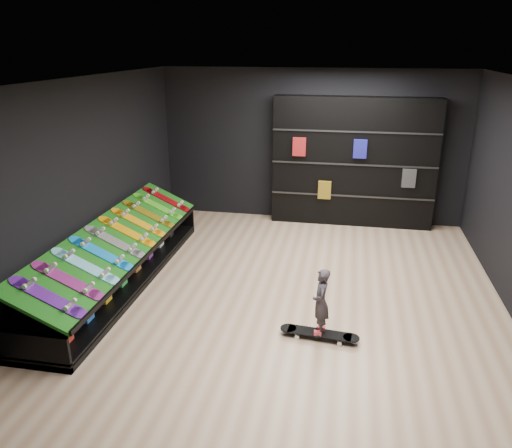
% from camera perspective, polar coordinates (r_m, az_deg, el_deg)
% --- Properties ---
extents(floor, '(6.00, 7.00, 0.01)m').
position_cam_1_polar(floor, '(7.28, 3.62, -8.20)').
color(floor, tan).
rests_on(floor, ground).
extents(ceiling, '(6.00, 7.00, 0.01)m').
position_cam_1_polar(ceiling, '(6.43, 4.22, 16.07)').
color(ceiling, white).
rests_on(ceiling, ground).
extents(wall_back, '(6.00, 0.02, 3.00)m').
position_cam_1_polar(wall_back, '(10.09, 6.34, 8.81)').
color(wall_back, black).
rests_on(wall_back, ground).
extents(wall_front, '(6.00, 0.02, 3.00)m').
position_cam_1_polar(wall_front, '(3.54, -3.21, -13.11)').
color(wall_front, black).
rests_on(wall_front, ground).
extents(wall_left, '(0.02, 7.00, 3.00)m').
position_cam_1_polar(wall_left, '(7.64, -19.11, 4.21)').
color(wall_left, black).
rests_on(wall_left, ground).
extents(display_rack, '(0.90, 4.50, 0.50)m').
position_cam_1_polar(display_rack, '(7.85, -15.21, -4.70)').
color(display_rack, black).
rests_on(display_rack, ground).
extents(turf_ramp, '(0.92, 4.50, 0.46)m').
position_cam_1_polar(turf_ramp, '(7.65, -15.18, -1.59)').
color(turf_ramp, '#10520D').
rests_on(turf_ramp, display_rack).
extents(back_shelving, '(3.12, 0.36, 2.50)m').
position_cam_1_polar(back_shelving, '(9.94, 11.07, 6.92)').
color(back_shelving, black).
rests_on(back_shelving, ground).
extents(floor_skateboard, '(1.00, 0.31, 0.09)m').
position_cam_1_polar(floor_skateboard, '(6.34, 7.23, -12.55)').
color(floor_skateboard, black).
rests_on(floor_skateboard, ground).
extents(child, '(0.15, 0.20, 0.51)m').
position_cam_1_polar(child, '(6.18, 7.36, -10.17)').
color(child, black).
rests_on(child, floor_skateboard).
extents(display_board_0, '(0.93, 0.22, 0.50)m').
position_cam_1_polar(display_board_0, '(6.14, -22.64, -7.72)').
color(display_board_0, purple).
rests_on(display_board_0, turf_ramp).
extents(display_board_1, '(0.93, 0.22, 0.50)m').
position_cam_1_polar(display_board_1, '(6.45, -20.65, -6.08)').
color(display_board_1, '#2626BF').
rests_on(display_board_1, turf_ramp).
extents(display_board_2, '(0.93, 0.22, 0.50)m').
position_cam_1_polar(display_board_2, '(6.78, -18.87, -4.58)').
color(display_board_2, '#0CB2E5').
rests_on(display_board_2, turf_ramp).
extents(display_board_3, '(0.93, 0.22, 0.50)m').
position_cam_1_polar(display_board_3, '(7.12, -17.25, -3.22)').
color(display_board_3, blue).
rests_on(display_board_3, turf_ramp).
extents(display_board_4, '(0.93, 0.22, 0.50)m').
position_cam_1_polar(display_board_4, '(7.46, -15.79, -1.98)').
color(display_board_4, black).
rests_on(display_board_4, turf_ramp).
extents(display_board_5, '(0.93, 0.22, 0.50)m').
position_cam_1_polar(display_board_5, '(7.81, -14.46, -0.85)').
color(display_board_5, yellow).
rests_on(display_board_5, turf_ramp).
extents(display_board_6, '(0.93, 0.22, 0.50)m').
position_cam_1_polar(display_board_6, '(8.17, -13.25, 0.18)').
color(display_board_6, orange).
rests_on(display_board_6, turf_ramp).
extents(display_board_7, '(0.93, 0.22, 0.50)m').
position_cam_1_polar(display_board_7, '(8.54, -12.14, 1.12)').
color(display_board_7, yellow).
rests_on(display_board_7, turf_ramp).
extents(display_board_8, '(0.93, 0.22, 0.50)m').
position_cam_1_polar(display_board_8, '(8.91, -11.12, 1.98)').
color(display_board_8, green).
rests_on(display_board_8, turf_ramp).
extents(display_board_9, '(0.93, 0.22, 0.50)m').
position_cam_1_polar(display_board_9, '(9.28, -10.18, 2.78)').
color(display_board_9, red).
rests_on(display_board_9, turf_ramp).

